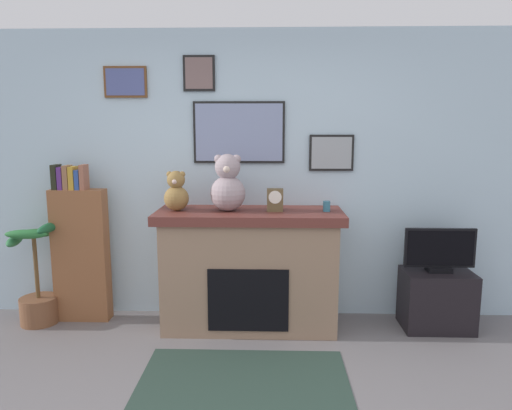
# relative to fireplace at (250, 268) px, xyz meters

# --- Properties ---
(back_wall) EXTENTS (5.20, 0.15, 2.60)m
(back_wall) POSITION_rel_fireplace_xyz_m (-0.04, 0.36, 0.78)
(back_wall) COLOR silver
(back_wall) RESTS_ON ground_plane
(fireplace) EXTENTS (1.60, 0.65, 1.04)m
(fireplace) POSITION_rel_fireplace_xyz_m (0.00, 0.00, 0.00)
(fireplace) COLOR #93745C
(fireplace) RESTS_ON ground_plane
(bookshelf) EXTENTS (0.48, 0.16, 1.42)m
(bookshelf) POSITION_rel_fireplace_xyz_m (-1.53, 0.10, 0.13)
(bookshelf) COLOR brown
(bookshelf) RESTS_ON ground_plane
(potted_plant) EXTENTS (0.44, 0.46, 0.92)m
(potted_plant) POSITION_rel_fireplace_xyz_m (-1.90, -0.01, -0.18)
(potted_plant) COLOR brown
(potted_plant) RESTS_ON ground_plane
(tv_stand) EXTENTS (0.59, 0.40, 0.51)m
(tv_stand) POSITION_rel_fireplace_xyz_m (1.63, -0.00, -0.27)
(tv_stand) COLOR black
(tv_stand) RESTS_ON ground_plane
(television) EXTENTS (0.60, 0.14, 0.38)m
(television) POSITION_rel_fireplace_xyz_m (1.63, -0.00, 0.17)
(television) COLOR black
(television) RESTS_ON tv_stand
(area_rug) EXTENTS (1.46, 0.97, 0.01)m
(area_rug) POSITION_rel_fireplace_xyz_m (0.00, -0.97, -0.52)
(area_rug) COLOR #283B32
(area_rug) RESTS_ON ground_plane
(candle_jar) EXTENTS (0.06, 0.06, 0.09)m
(candle_jar) POSITION_rel_fireplace_xyz_m (0.66, -0.02, 0.56)
(candle_jar) COLOR teal
(candle_jar) RESTS_ON fireplace
(mantel_clock) EXTENTS (0.14, 0.10, 0.19)m
(mantel_clock) POSITION_rel_fireplace_xyz_m (0.22, -0.02, 0.61)
(mantel_clock) COLOR brown
(mantel_clock) RESTS_ON fireplace
(teddy_bear_brown) EXTENTS (0.21, 0.21, 0.34)m
(teddy_bear_brown) POSITION_rel_fireplace_xyz_m (-0.62, -0.02, 0.67)
(teddy_bear_brown) COLOR olive
(teddy_bear_brown) RESTS_ON fireplace
(teddy_bear_grey) EXTENTS (0.30, 0.30, 0.49)m
(teddy_bear_grey) POSITION_rel_fireplace_xyz_m (-0.18, -0.02, 0.73)
(teddy_bear_grey) COLOR #9F8D93
(teddy_bear_grey) RESTS_ON fireplace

